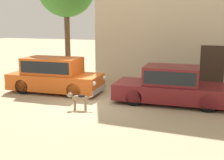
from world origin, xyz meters
name	(u,v)px	position (x,y,z in m)	size (l,w,h in m)	color
ground_plane	(95,101)	(0.00, 0.00, 0.00)	(80.00, 80.00, 0.00)	tan
parked_sedan_nearest	(54,74)	(-2.40, 0.79, 0.82)	(4.46, 1.99, 1.60)	#D15619
parked_sedan_second	(171,85)	(2.90, 0.89, 0.73)	(4.71, 2.06, 1.48)	maroon
stray_dog_spotted	(79,98)	(-0.15, -1.13, 0.42)	(1.00, 0.36, 0.65)	#997F60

